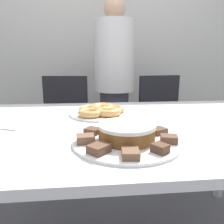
{
  "coord_description": "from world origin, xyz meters",
  "views": [
    {
      "loc": [
        -0.13,
        -0.95,
        1.0
      ],
      "look_at": [
        -0.04,
        -0.04,
        0.79
      ],
      "focal_mm": 35.0,
      "sensor_mm": 36.0,
      "label": 1
    }
  ],
  "objects_px": {
    "plate_cake": "(127,141)",
    "napkin": "(11,126)",
    "person_standing": "(114,86)",
    "plate_donuts": "(103,113)",
    "office_chair_right": "(165,129)",
    "frosted_cake": "(127,132)",
    "office_chair_left": "(63,132)"
  },
  "relations": [
    {
      "from": "plate_cake",
      "to": "napkin",
      "type": "relative_size",
      "value": 2.29
    },
    {
      "from": "person_standing",
      "to": "plate_cake",
      "type": "xyz_separation_m",
      "value": [
        -0.09,
        -1.24,
        -0.06
      ]
    },
    {
      "from": "plate_donuts",
      "to": "napkin",
      "type": "bearing_deg",
      "value": -155.33
    },
    {
      "from": "office_chair_right",
      "to": "frosted_cake",
      "type": "bearing_deg",
      "value": -125.87
    },
    {
      "from": "person_standing",
      "to": "plate_cake",
      "type": "bearing_deg",
      "value": -94.34
    },
    {
      "from": "office_chair_right",
      "to": "plate_cake",
      "type": "distance_m",
      "value": 1.3
    },
    {
      "from": "person_standing",
      "to": "office_chair_left",
      "type": "height_order",
      "value": "person_standing"
    },
    {
      "from": "plate_donuts",
      "to": "frosted_cake",
      "type": "bearing_deg",
      "value": -82.35
    },
    {
      "from": "office_chair_left",
      "to": "plate_donuts",
      "type": "xyz_separation_m",
      "value": [
        0.3,
        -0.7,
        0.32
      ]
    },
    {
      "from": "office_chair_right",
      "to": "frosted_cake",
      "type": "height_order",
      "value": "office_chair_right"
    },
    {
      "from": "plate_donuts",
      "to": "napkin",
      "type": "xyz_separation_m",
      "value": [
        -0.4,
        -0.19,
        -0.0
      ]
    },
    {
      "from": "napkin",
      "to": "office_chair_right",
      "type": "bearing_deg",
      "value": 41.41
    },
    {
      "from": "frosted_cake",
      "to": "napkin",
      "type": "relative_size",
      "value": 1.2
    },
    {
      "from": "person_standing",
      "to": "plate_donuts",
      "type": "relative_size",
      "value": 4.44
    },
    {
      "from": "person_standing",
      "to": "napkin",
      "type": "distance_m",
      "value": 1.14
    },
    {
      "from": "office_chair_right",
      "to": "frosted_cake",
      "type": "xyz_separation_m",
      "value": [
        -0.55,
        -1.13,
        0.35
      ]
    },
    {
      "from": "frosted_cake",
      "to": "person_standing",
      "type": "bearing_deg",
      "value": 85.66
    },
    {
      "from": "plate_cake",
      "to": "frosted_cake",
      "type": "xyz_separation_m",
      "value": [
        0.0,
        0.0,
        0.03
      ]
    },
    {
      "from": "person_standing",
      "to": "office_chair_left",
      "type": "distance_m",
      "value": 0.6
    },
    {
      "from": "office_chair_right",
      "to": "plate_donuts",
      "type": "xyz_separation_m",
      "value": [
        -0.6,
        -0.7,
        0.32
      ]
    },
    {
      "from": "office_chair_left",
      "to": "napkin",
      "type": "relative_size",
      "value": 5.51
    },
    {
      "from": "frosted_cake",
      "to": "napkin",
      "type": "height_order",
      "value": "frosted_cake"
    },
    {
      "from": "office_chair_right",
      "to": "plate_donuts",
      "type": "bearing_deg",
      "value": -140.79
    },
    {
      "from": "plate_cake",
      "to": "person_standing",
      "type": "bearing_deg",
      "value": 85.66
    },
    {
      "from": "frosted_cake",
      "to": "plate_donuts",
      "type": "bearing_deg",
      "value": 97.65
    },
    {
      "from": "napkin",
      "to": "office_chair_left",
      "type": "bearing_deg",
      "value": 83.53
    },
    {
      "from": "plate_cake",
      "to": "office_chair_right",
      "type": "bearing_deg",
      "value": 64.28
    },
    {
      "from": "plate_donuts",
      "to": "person_standing",
      "type": "bearing_deg",
      "value": 79.36
    },
    {
      "from": "office_chair_right",
      "to": "plate_donuts",
      "type": "distance_m",
      "value": 0.98
    },
    {
      "from": "office_chair_left",
      "to": "office_chair_right",
      "type": "relative_size",
      "value": 1.0
    },
    {
      "from": "frosted_cake",
      "to": "plate_cake",
      "type": "bearing_deg",
      "value": 180.0
    },
    {
      "from": "frosted_cake",
      "to": "napkin",
      "type": "bearing_deg",
      "value": 152.14
    }
  ]
}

